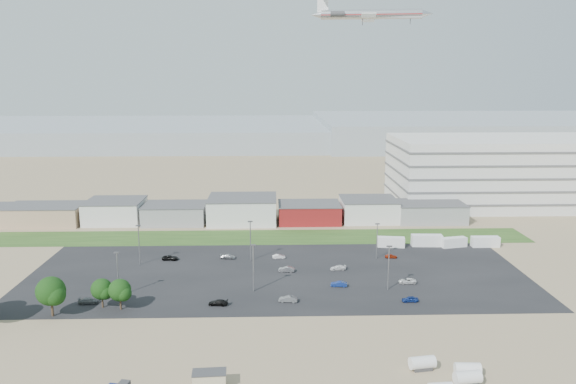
{
  "coord_description": "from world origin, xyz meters",
  "views": [
    {
      "loc": [
        3.82,
        -109.5,
        46.74
      ],
      "look_at": [
        7.62,
        22.0,
        19.87
      ],
      "focal_mm": 35.0,
      "sensor_mm": 36.0,
      "label": 1
    }
  ],
  "objects_px": {
    "storage_tank_nw": "(422,362)",
    "parked_car_13": "(288,299)",
    "parked_car_7": "(286,269)",
    "parked_car_10": "(89,301)",
    "parked_car_8": "(391,256)",
    "parked_car_6": "(228,256)",
    "parked_car_2": "(410,299)",
    "parked_car_3": "(218,303)",
    "portable_shed": "(209,380)",
    "airliner": "(371,14)",
    "parked_car_9": "(170,258)",
    "box_trailer_a": "(391,242)",
    "parked_car_1": "(339,284)",
    "parked_car_0": "(407,281)",
    "parked_car_11": "(279,256)",
    "parked_car_12": "(338,268)"
  },
  "relations": [
    {
      "from": "parked_car_3",
      "to": "parked_car_8",
      "type": "height_order",
      "value": "parked_car_3"
    },
    {
      "from": "parked_car_9",
      "to": "parked_car_6",
      "type": "bearing_deg",
      "value": -80.94
    },
    {
      "from": "parked_car_0",
      "to": "parked_car_6",
      "type": "distance_m",
      "value": 47.03
    },
    {
      "from": "parked_car_7",
      "to": "portable_shed",
      "type": "bearing_deg",
      "value": -7.53
    },
    {
      "from": "parked_car_0",
      "to": "parked_car_8",
      "type": "height_order",
      "value": "parked_car_0"
    },
    {
      "from": "parked_car_7",
      "to": "parked_car_8",
      "type": "xyz_separation_m",
      "value": [
        27.92,
        9.89,
        -0.11
      ]
    },
    {
      "from": "parked_car_2",
      "to": "parked_car_9",
      "type": "relative_size",
      "value": 0.83
    },
    {
      "from": "parked_car_2",
      "to": "parked_car_6",
      "type": "distance_m",
      "value": 50.8
    },
    {
      "from": "parked_car_6",
      "to": "parked_car_10",
      "type": "height_order",
      "value": "parked_car_10"
    },
    {
      "from": "box_trailer_a",
      "to": "parked_car_2",
      "type": "height_order",
      "value": "box_trailer_a"
    },
    {
      "from": "portable_shed",
      "to": "parked_car_1",
      "type": "height_order",
      "value": "portable_shed"
    },
    {
      "from": "storage_tank_nw",
      "to": "parked_car_3",
      "type": "distance_m",
      "value": 45.06
    },
    {
      "from": "parked_car_7",
      "to": "parked_car_10",
      "type": "height_order",
      "value": "parked_car_7"
    },
    {
      "from": "parked_car_7",
      "to": "parked_car_8",
      "type": "distance_m",
      "value": 29.62
    },
    {
      "from": "portable_shed",
      "to": "parked_car_0",
      "type": "bearing_deg",
      "value": 43.25
    },
    {
      "from": "box_trailer_a",
      "to": "parked_car_3",
      "type": "relative_size",
      "value": 1.84
    },
    {
      "from": "parked_car_10",
      "to": "parked_car_8",
      "type": "bearing_deg",
      "value": -73.2
    },
    {
      "from": "airliner",
      "to": "parked_car_9",
      "type": "bearing_deg",
      "value": -121.23
    },
    {
      "from": "parked_car_9",
      "to": "parked_car_10",
      "type": "relative_size",
      "value": 0.99
    },
    {
      "from": "portable_shed",
      "to": "parked_car_12",
      "type": "relative_size",
      "value": 1.35
    },
    {
      "from": "storage_tank_nw",
      "to": "parked_car_13",
      "type": "distance_m",
      "value": 35.68
    },
    {
      "from": "portable_shed",
      "to": "storage_tank_nw",
      "type": "height_order",
      "value": "portable_shed"
    },
    {
      "from": "parked_car_10",
      "to": "parked_car_3",
      "type": "bearing_deg",
      "value": -98.84
    },
    {
      "from": "portable_shed",
      "to": "parked_car_3",
      "type": "relative_size",
      "value": 1.29
    },
    {
      "from": "box_trailer_a",
      "to": "parked_car_1",
      "type": "distance_m",
      "value": 35.21
    },
    {
      "from": "storage_tank_nw",
      "to": "airliner",
      "type": "bearing_deg",
      "value": 84.42
    },
    {
      "from": "parked_car_9",
      "to": "parked_car_7",
      "type": "bearing_deg",
      "value": -101.78
    },
    {
      "from": "parked_car_2",
      "to": "parked_car_3",
      "type": "bearing_deg",
      "value": -90.05
    },
    {
      "from": "storage_tank_nw",
      "to": "parked_car_9",
      "type": "relative_size",
      "value": 0.99
    },
    {
      "from": "parked_car_1",
      "to": "parked_car_13",
      "type": "height_order",
      "value": "parked_car_13"
    },
    {
      "from": "parked_car_1",
      "to": "parked_car_12",
      "type": "height_order",
      "value": "parked_car_1"
    },
    {
      "from": "parked_car_2",
      "to": "parked_car_10",
      "type": "xyz_separation_m",
      "value": [
        -67.97,
        1.07,
        0.02
      ]
    },
    {
      "from": "parked_car_10",
      "to": "parked_car_11",
      "type": "height_order",
      "value": "parked_car_10"
    },
    {
      "from": "parked_car_0",
      "to": "parked_car_11",
      "type": "distance_m",
      "value": 35.15
    },
    {
      "from": "storage_tank_nw",
      "to": "parked_car_11",
      "type": "bearing_deg",
      "value": 111.28
    },
    {
      "from": "parked_car_3",
      "to": "parked_car_7",
      "type": "relative_size",
      "value": 1.03
    },
    {
      "from": "parked_car_6",
      "to": "parked_car_13",
      "type": "distance_m",
      "value": 33.04
    },
    {
      "from": "parked_car_2",
      "to": "parked_car_1",
      "type": "bearing_deg",
      "value": -124.56
    },
    {
      "from": "parked_car_3",
      "to": "parked_car_6",
      "type": "xyz_separation_m",
      "value": [
        -0.29,
        30.81,
        0.01
      ]
    },
    {
      "from": "parked_car_0",
      "to": "parked_car_10",
      "type": "bearing_deg",
      "value": -80.59
    },
    {
      "from": "box_trailer_a",
      "to": "parked_car_1",
      "type": "relative_size",
      "value": 2.01
    },
    {
      "from": "airliner",
      "to": "parked_car_0",
      "type": "relative_size",
      "value": 11.15
    },
    {
      "from": "box_trailer_a",
      "to": "parked_car_11",
      "type": "distance_m",
      "value": 33.08
    },
    {
      "from": "airliner",
      "to": "storage_tank_nw",
      "type": "bearing_deg",
      "value": -87.0
    },
    {
      "from": "storage_tank_nw",
      "to": "parked_car_3",
      "type": "height_order",
      "value": "storage_tank_nw"
    },
    {
      "from": "box_trailer_a",
      "to": "parked_car_13",
      "type": "bearing_deg",
      "value": -120.2
    },
    {
      "from": "parked_car_0",
      "to": "box_trailer_a",
      "type": "bearing_deg",
      "value": 177.05
    },
    {
      "from": "parked_car_9",
      "to": "parked_car_13",
      "type": "distance_m",
      "value": 41.54
    },
    {
      "from": "box_trailer_a",
      "to": "parked_car_12",
      "type": "xyz_separation_m",
      "value": [
        -17.15,
        -18.85,
        -0.85
      ]
    },
    {
      "from": "parked_car_2",
      "to": "box_trailer_a",
      "type": "bearing_deg",
      "value": 172.92
    }
  ]
}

